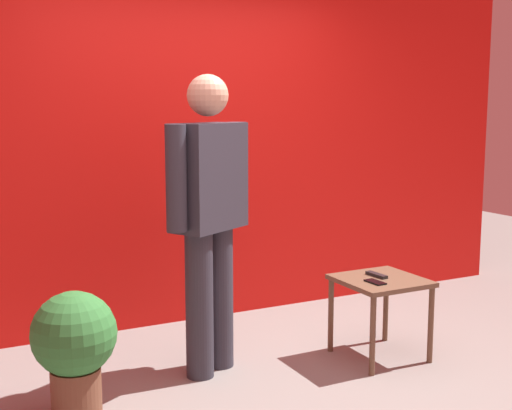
# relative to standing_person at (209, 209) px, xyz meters

# --- Properties ---
(ground_plane) EXTENTS (12.00, 12.00, 0.00)m
(ground_plane) POSITION_rel_standing_person_xyz_m (0.28, -0.59, -1.01)
(ground_plane) COLOR gray
(back_wall_red) EXTENTS (5.96, 0.12, 3.09)m
(back_wall_red) POSITION_rel_standing_person_xyz_m (0.28, 1.05, 0.53)
(back_wall_red) COLOR red
(back_wall_red) RESTS_ON ground_plane
(standing_person) EXTENTS (0.68, 0.45, 1.81)m
(standing_person) POSITION_rel_standing_person_xyz_m (0.00, 0.00, 0.00)
(standing_person) COLOR #2D2D38
(standing_person) RESTS_ON ground_plane
(side_table) EXTENTS (0.52, 0.52, 0.53)m
(side_table) POSITION_rel_standing_person_xyz_m (1.07, -0.29, -0.57)
(side_table) COLOR brown
(side_table) RESTS_ON ground_plane
(cell_phone) EXTENTS (0.08, 0.15, 0.01)m
(cell_phone) POSITION_rel_standing_person_xyz_m (0.97, -0.36, -0.48)
(cell_phone) COLOR black
(cell_phone) RESTS_ON side_table
(tv_remote) EXTENTS (0.06, 0.17, 0.02)m
(tv_remote) POSITION_rel_standing_person_xyz_m (1.08, -0.24, -0.48)
(tv_remote) COLOR black
(tv_remote) RESTS_ON side_table
(potted_plant) EXTENTS (0.44, 0.44, 0.69)m
(potted_plant) POSITION_rel_standing_person_xyz_m (-0.88, -0.29, -0.60)
(potted_plant) COLOR brown
(potted_plant) RESTS_ON ground_plane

